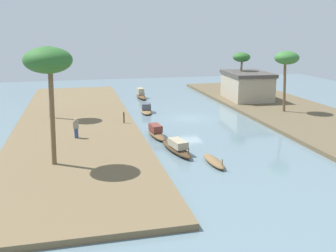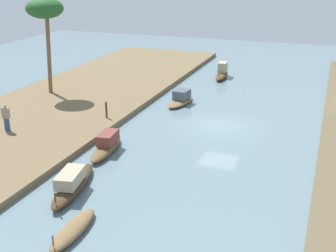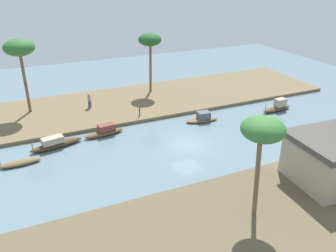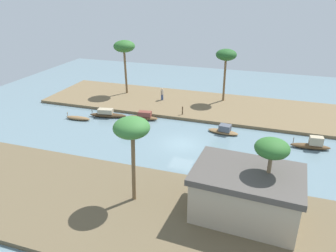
{
  "view_description": "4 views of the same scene",
  "coord_description": "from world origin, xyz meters",
  "px_view_note": "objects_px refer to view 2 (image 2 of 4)",
  "views": [
    {
      "loc": [
        39.04,
        -11.68,
        9.54
      ],
      "look_at": [
        4.71,
        -3.54,
        0.49
      ],
      "focal_mm": 40.84,
      "sensor_mm": 36.0,
      "label": 1
    },
    {
      "loc": [
        27.63,
        6.52,
        10.27
      ],
      "look_at": [
        4.02,
        -2.24,
        1.1
      ],
      "focal_mm": 48.09,
      "sensor_mm": 36.0,
      "label": 2
    },
    {
      "loc": [
        13.27,
        25.21,
        15.04
      ],
      "look_at": [
        0.93,
        -2.36,
        1.08
      ],
      "focal_mm": 36.87,
      "sensor_mm": 36.0,
      "label": 3
    },
    {
      "loc": [
        -8.23,
        29.72,
        15.62
      ],
      "look_at": [
        2.3,
        -2.3,
        0.83
      ],
      "focal_mm": 34.17,
      "sensor_mm": 36.0,
      "label": 4
    }
  ],
  "objects_px": {
    "sampan_open_hull": "(107,145)",
    "person_on_near_bank": "(6,118)",
    "palm_tree_left_near": "(45,10)",
    "sampan_upstream_small": "(73,229)",
    "sampan_downstream_large": "(222,72)",
    "sampan_foreground": "(73,183)",
    "mooring_post": "(106,110)",
    "sampan_with_tall_canopy": "(181,99)"
  },
  "relations": [
    {
      "from": "palm_tree_left_near",
      "to": "sampan_downstream_large",
      "type": "bearing_deg",
      "value": 134.54
    },
    {
      "from": "sampan_foreground",
      "to": "palm_tree_left_near",
      "type": "bearing_deg",
      "value": -153.84
    },
    {
      "from": "sampan_with_tall_canopy",
      "to": "mooring_post",
      "type": "xyz_separation_m",
      "value": [
        5.9,
        -3.32,
        0.54
      ]
    },
    {
      "from": "sampan_with_tall_canopy",
      "to": "mooring_post",
      "type": "height_order",
      "value": "mooring_post"
    },
    {
      "from": "sampan_upstream_small",
      "to": "mooring_post",
      "type": "xyz_separation_m",
      "value": [
        -12.39,
        -4.99,
        0.71
      ]
    },
    {
      "from": "sampan_open_hull",
      "to": "sampan_downstream_large",
      "type": "bearing_deg",
      "value": 168.0
    },
    {
      "from": "sampan_foreground",
      "to": "palm_tree_left_near",
      "type": "height_order",
      "value": "palm_tree_left_near"
    },
    {
      "from": "sampan_upstream_small",
      "to": "person_on_near_bank",
      "type": "bearing_deg",
      "value": -132.41
    },
    {
      "from": "sampan_downstream_large",
      "to": "sampan_foreground",
      "type": "relative_size",
      "value": 0.82
    },
    {
      "from": "sampan_open_hull",
      "to": "person_on_near_bank",
      "type": "bearing_deg",
      "value": -97.37
    },
    {
      "from": "sampan_with_tall_canopy",
      "to": "sampan_upstream_small",
      "type": "distance_m",
      "value": 18.37
    },
    {
      "from": "sampan_open_hull",
      "to": "sampan_foreground",
      "type": "xyz_separation_m",
      "value": [
        4.75,
        0.67,
        0.0
      ]
    },
    {
      "from": "sampan_open_hull",
      "to": "palm_tree_left_near",
      "type": "xyz_separation_m",
      "value": [
        -8.6,
        -9.46,
        6.43
      ]
    },
    {
      "from": "sampan_foreground",
      "to": "palm_tree_left_near",
      "type": "relative_size",
      "value": 0.66
    },
    {
      "from": "palm_tree_left_near",
      "to": "sampan_upstream_small",
      "type": "bearing_deg",
      "value": 36.22
    },
    {
      "from": "sampan_open_hull",
      "to": "person_on_near_bank",
      "type": "height_order",
      "value": "person_on_near_bank"
    },
    {
      "from": "sampan_upstream_small",
      "to": "person_on_near_bank",
      "type": "xyz_separation_m",
      "value": [
        -8.0,
        -9.63,
        0.96
      ]
    },
    {
      "from": "sampan_downstream_large",
      "to": "sampan_foreground",
      "type": "distance_m",
      "value": 24.53
    },
    {
      "from": "sampan_foreground",
      "to": "palm_tree_left_near",
      "type": "distance_m",
      "value": 17.95
    },
    {
      "from": "sampan_downstream_large",
      "to": "sampan_upstream_small",
      "type": "distance_m",
      "value": 27.67
    },
    {
      "from": "mooring_post",
      "to": "sampan_upstream_small",
      "type": "bearing_deg",
      "value": 21.92
    },
    {
      "from": "sampan_upstream_small",
      "to": "sampan_downstream_large",
      "type": "bearing_deg",
      "value": 178.86
    },
    {
      "from": "sampan_downstream_large",
      "to": "palm_tree_left_near",
      "type": "height_order",
      "value": "palm_tree_left_near"
    },
    {
      "from": "palm_tree_left_near",
      "to": "sampan_with_tall_canopy",
      "type": "bearing_deg",
      "value": 99.76
    },
    {
      "from": "palm_tree_left_near",
      "to": "sampan_foreground",
      "type": "bearing_deg",
      "value": 37.19
    },
    {
      "from": "sampan_upstream_small",
      "to": "sampan_open_hull",
      "type": "height_order",
      "value": "sampan_open_hull"
    },
    {
      "from": "sampan_open_hull",
      "to": "mooring_post",
      "type": "height_order",
      "value": "mooring_post"
    },
    {
      "from": "sampan_upstream_small",
      "to": "sampan_foreground",
      "type": "bearing_deg",
      "value": -150.86
    },
    {
      "from": "sampan_with_tall_canopy",
      "to": "mooring_post",
      "type": "distance_m",
      "value": 6.79
    },
    {
      "from": "sampan_with_tall_canopy",
      "to": "sampan_upstream_small",
      "type": "relative_size",
      "value": 1.09
    },
    {
      "from": "sampan_open_hull",
      "to": "mooring_post",
      "type": "relative_size",
      "value": 3.7
    },
    {
      "from": "sampan_upstream_small",
      "to": "palm_tree_left_near",
      "type": "bearing_deg",
      "value": -146.47
    },
    {
      "from": "sampan_foreground",
      "to": "person_on_near_bank",
      "type": "relative_size",
      "value": 2.86
    },
    {
      "from": "sampan_downstream_large",
      "to": "palm_tree_left_near",
      "type": "distance_m",
      "value": 17.13
    },
    {
      "from": "palm_tree_left_near",
      "to": "sampan_open_hull",
      "type": "bearing_deg",
      "value": 47.73
    },
    {
      "from": "sampan_downstream_large",
      "to": "sampan_foreground",
      "type": "height_order",
      "value": "sampan_downstream_large"
    },
    {
      "from": "sampan_downstream_large",
      "to": "sampan_open_hull",
      "type": "bearing_deg",
      "value": -10.19
    },
    {
      "from": "sampan_downstream_large",
      "to": "palm_tree_left_near",
      "type": "bearing_deg",
      "value": -50.22
    },
    {
      "from": "sampan_with_tall_canopy",
      "to": "sampan_open_hull",
      "type": "relative_size",
      "value": 0.9
    },
    {
      "from": "sampan_upstream_small",
      "to": "sampan_open_hull",
      "type": "distance_m",
      "value": 8.33
    },
    {
      "from": "sampan_upstream_small",
      "to": "sampan_foreground",
      "type": "relative_size",
      "value": 0.69
    },
    {
      "from": "sampan_upstream_small",
      "to": "sampan_foreground",
      "type": "xyz_separation_m",
      "value": [
        -3.15,
        -1.96,
        0.2
      ]
    }
  ]
}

